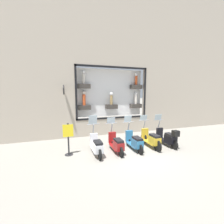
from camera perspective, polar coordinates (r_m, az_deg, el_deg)
name	(u,v)px	position (r m, az deg, el deg)	size (l,w,h in m)	color
ground_plane	(137,154)	(7.20, 9.32, -15.36)	(120.00, 120.00, 0.00)	gray
building_facade	(112,57)	(10.22, 0.00, 20.10)	(1.20, 36.00, 9.87)	#ADA08E
scooter_black_0	(168,137)	(8.42, 20.47, -9.05)	(1.79, 0.61, 1.56)	black
scooter_yellow_1	(151,139)	(7.95, 14.76, -9.95)	(1.81, 0.60, 1.56)	black
scooter_teal_2	(135,141)	(7.50, 8.62, -11.05)	(1.79, 0.61, 1.58)	black
scooter_red_3	(116,144)	(7.14, 1.72, -11.95)	(1.79, 0.60, 1.52)	black
scooter_white_4	(97,146)	(6.90, -5.85, -12.59)	(1.79, 0.61, 1.68)	black
shop_sign_post	(68,138)	(6.99, -16.30, -9.63)	(0.36, 0.45, 1.44)	#232326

